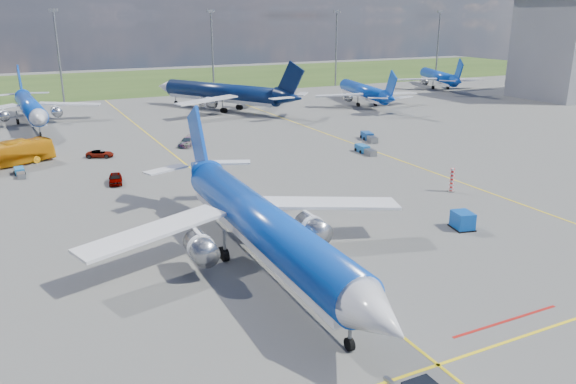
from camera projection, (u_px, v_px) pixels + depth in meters
name	position (u px, v px, depth m)	size (l,w,h in m)	color
ground	(295.00, 251.00, 52.55)	(400.00, 400.00, 0.00)	#50504E
grass_strip	(85.00, 84.00, 180.89)	(400.00, 80.00, 0.01)	#2D4719
taxiway_lines	(204.00, 178.00, 76.32)	(60.25, 160.00, 0.02)	yellow
floodlight_masts	(140.00, 50.00, 147.11)	(202.20, 0.50, 22.70)	slate
warning_post	(452.00, 180.00, 69.90)	(0.50, 0.50, 3.00)	red
bg_jet_nnw	(33.00, 125.00, 113.16)	(30.20, 39.64, 10.38)	#0C3FB1
bg_jet_n	(222.00, 110.00, 130.90)	(34.21, 44.90, 11.76)	#07173E
bg_jet_ne	(363.00, 105.00, 138.97)	(27.72, 36.39, 9.53)	#0C3FB1
bg_jet_ene	(438.00, 88.00, 171.11)	(28.09, 36.87, 9.66)	#0C3FB1
main_airliner	(264.00, 266.00, 49.37)	(32.84, 43.11, 11.29)	#0C3FB1
uld_container	(463.00, 220.00, 57.90)	(1.79, 2.24, 1.79)	#0B449F
apron_bus	(8.00, 154.00, 81.68)	(3.01, 12.87, 3.59)	orange
service_car_a	(115.00, 179.00, 73.47)	(1.65, 4.09, 1.39)	#999999
service_car_b	(100.00, 154.00, 87.14)	(1.90, 4.12, 1.15)	#999999
service_car_c	(188.00, 142.00, 94.85)	(2.06, 5.07, 1.47)	#999999
baggage_tug_w	(365.00, 150.00, 89.87)	(1.73, 5.13, 1.13)	#1B60A6
baggage_tug_c	(20.00, 172.00, 77.26)	(1.35, 4.23, 0.94)	#1A63A0
baggage_tug_e	(369.00, 137.00, 99.18)	(2.83, 5.70, 1.24)	navy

